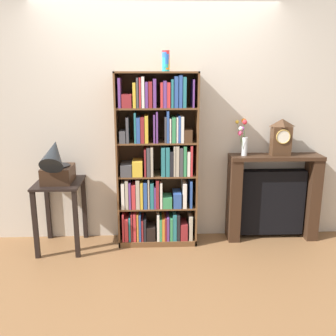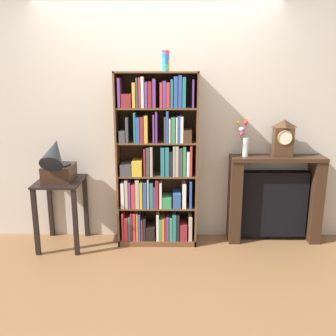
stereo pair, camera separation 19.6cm
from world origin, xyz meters
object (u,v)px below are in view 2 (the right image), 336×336
Objects in this scene: mantel_clock at (283,138)px; flower_vase at (244,138)px; side_table_left at (61,198)px; fireplace_mantel at (274,199)px; gramophone at (57,163)px; bookshelf at (157,167)px; cup_stack at (166,61)px.

mantel_clock reaches higher than flower_vase.
fireplace_mantel is (2.28, 0.15, -0.06)m from side_table_left.
gramophone is 1.31× the size of mantel_clock.
gramophone is 0.51× the size of fireplace_mantel.
fireplace_mantel is 0.68m from mantel_clock.
mantel_clock is at bearing -0.73° from flower_vase.
bookshelf reaches higher than fireplace_mantel.
side_table_left is 0.73× the size of fireplace_mantel.
side_table_left is 0.40m from gramophone.
flower_vase is at bearing 179.27° from mantel_clock.
fireplace_mantel is (2.28, 0.21, -0.46)m from gramophone.
mantel_clock is at bearing 4.64° from gramophone.
gramophone is 1.32× the size of flower_vase.
mantel_clock is at bearing 3.21° from side_table_left.
mantel_clock is at bearing 2.67° from cup_stack.
cup_stack reaches higher than mantel_clock.
flower_vase is at bearing 4.04° from side_table_left.
side_table_left is 2.41m from mantel_clock.
cup_stack reaches higher than side_table_left.
gramophone is at bearing -174.24° from flower_vase.
fireplace_mantel is at bearing 5.31° from gramophone.
side_table_left is at bearing -176.79° from mantel_clock.
fireplace_mantel is at bearing 3.86° from side_table_left.
gramophone reaches higher than fireplace_mantel.
fireplace_mantel is (1.27, 0.06, -0.38)m from bookshelf.
mantel_clock is (1.31, 0.04, 0.30)m from bookshelf.
bookshelf is at bearing 168.37° from cup_stack.
cup_stack reaches higher than fireplace_mantel.
cup_stack is 0.39× the size of gramophone.
gramophone is 1.94m from flower_vase.
bookshelf is 4.69× the size of mantel_clock.
cup_stack reaches higher than bookshelf.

